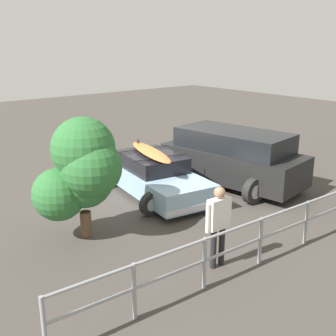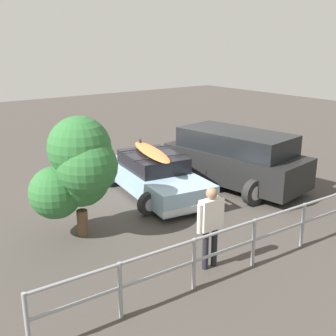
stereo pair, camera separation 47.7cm
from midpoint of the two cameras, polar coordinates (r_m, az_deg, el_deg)
name	(u,v)px [view 2 (the right image)]	position (r m, az deg, el deg)	size (l,w,h in m)	color
ground_plane	(155,190)	(12.73, -0.73, -2.96)	(44.00, 44.00, 0.02)	#423D38
parking_stripe	(187,186)	(13.02, 3.64, -2.47)	(3.82, 0.12, 0.00)	silver
sedan_car	(155,175)	(12.17, -0.67, -0.99)	(2.64, 4.33, 1.47)	#8CADC6
suv_car	(235,158)	(12.98, 10.06, 1.35)	(2.92, 4.69, 1.72)	black
person_bystander	(211,220)	(8.20, 7.48, -7.06)	(0.65, 0.22, 1.67)	black
railing_fence	(280,226)	(9.08, 16.38, -7.58)	(10.40, 0.59, 1.00)	gray
bush_near_left	(78,169)	(9.42, -10.66, -0.18)	(1.83, 1.79, 2.78)	brown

